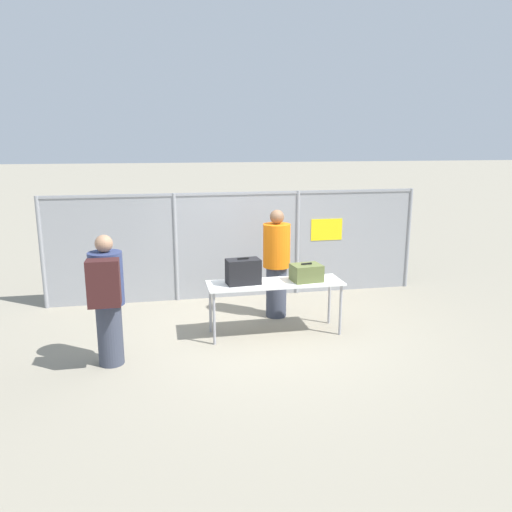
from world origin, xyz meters
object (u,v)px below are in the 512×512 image
at_px(inspection_table, 275,287).
at_px(security_worker_near, 277,262).
at_px(traveler_hooded, 107,296).
at_px(suitcase_black, 243,272).
at_px(utility_trailer, 260,251).
at_px(suitcase_olive, 306,273).

relative_size(inspection_table, security_worker_near, 1.13).
xyz_separation_m(traveler_hooded, security_worker_near, (2.49, 1.39, -0.02)).
xyz_separation_m(suitcase_black, utility_trailer, (1.03, 3.79, -0.56)).
xyz_separation_m(security_worker_near, utility_trailer, (0.36, 3.08, -0.49)).
relative_size(suitcase_black, traveler_hooded, 0.30).
height_order(suitcase_olive, traveler_hooded, traveler_hooded).
bearing_deg(utility_trailer, traveler_hooded, -122.58).
bearing_deg(traveler_hooded, suitcase_olive, 21.27).
height_order(suitcase_black, utility_trailer, suitcase_black).
height_order(suitcase_black, suitcase_olive, suitcase_black).
height_order(suitcase_black, traveler_hooded, traveler_hooded).
distance_m(inspection_table, traveler_hooded, 2.39).
bearing_deg(utility_trailer, inspection_table, -98.39).
relative_size(inspection_table, suitcase_olive, 4.27).
xyz_separation_m(suitcase_black, security_worker_near, (0.67, 0.72, -0.07)).
xyz_separation_m(suitcase_black, traveler_hooded, (-1.82, -0.67, -0.04)).
height_order(inspection_table, suitcase_black, suitcase_black).
relative_size(suitcase_black, security_worker_near, 0.29).
distance_m(suitcase_olive, traveler_hooded, 2.83).
height_order(inspection_table, utility_trailer, inspection_table).
height_order(inspection_table, traveler_hooded, traveler_hooded).
bearing_deg(security_worker_near, inspection_table, 80.93).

